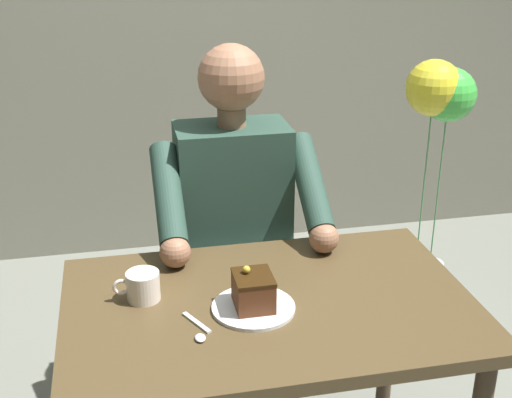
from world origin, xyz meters
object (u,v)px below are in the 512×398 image
(cake_slice, at_px, (253,291))
(balloon_display, at_px, (439,117))
(dining_table, at_px, (269,330))
(coffee_cup, at_px, (142,286))
(chair, at_px, (229,258))
(seated_person, at_px, (237,237))
(dessert_spoon, at_px, (199,331))

(cake_slice, bearing_deg, balloon_display, -134.38)
(dining_table, distance_m, coffee_cup, 0.36)
(chair, height_order, seated_person, seated_person)
(dining_table, xyz_separation_m, seated_person, (0.00, -0.46, 0.05))
(dining_table, bearing_deg, dessert_spoon, 27.30)
(dessert_spoon, bearing_deg, balloon_display, -136.44)
(cake_slice, height_order, coffee_cup, cake_slice)
(dessert_spoon, xyz_separation_m, balloon_display, (-1.13, -1.07, 0.17))
(seated_person, bearing_deg, cake_slice, 84.34)
(cake_slice, height_order, balloon_display, balloon_display)
(dessert_spoon, bearing_deg, cake_slice, -153.84)
(chair, distance_m, dessert_spoon, 0.79)
(coffee_cup, height_order, dessert_spoon, coffee_cup)
(seated_person, bearing_deg, dining_table, 90.00)
(balloon_display, bearing_deg, seated_person, 28.68)
(dining_table, distance_m, cake_slice, 0.15)
(dining_table, relative_size, seated_person, 0.84)
(coffee_cup, distance_m, balloon_display, 1.54)
(dining_table, relative_size, coffee_cup, 8.74)
(cake_slice, bearing_deg, chair, -94.21)
(cake_slice, xyz_separation_m, coffee_cup, (0.27, -0.11, -0.01))
(coffee_cup, bearing_deg, balloon_display, -144.50)
(chair, bearing_deg, coffee_cup, 59.91)
(dessert_spoon, bearing_deg, seated_person, -109.43)
(cake_slice, xyz_separation_m, dessert_spoon, (0.15, 0.07, -0.05))
(cake_slice, relative_size, dessert_spoon, 0.79)
(cake_slice, relative_size, coffee_cup, 0.90)
(coffee_cup, relative_size, balloon_display, 0.11)
(balloon_display, bearing_deg, cake_slice, 45.62)
(dessert_spoon, bearing_deg, dining_table, -152.70)
(seated_person, distance_m, coffee_cup, 0.51)
(dining_table, bearing_deg, chair, -90.00)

